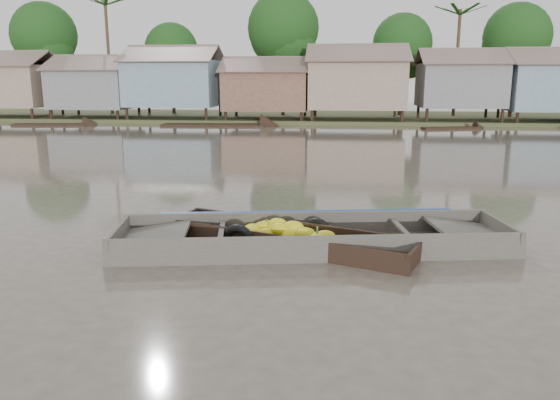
# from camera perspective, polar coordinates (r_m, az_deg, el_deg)

# --- Properties ---
(ground) EXTENTS (120.00, 120.00, 0.00)m
(ground) POSITION_cam_1_polar(r_m,az_deg,el_deg) (10.24, -1.45, -5.58)
(ground) COLOR #4C443A
(ground) RESTS_ON ground
(riverbank) EXTENTS (120.00, 12.47, 10.22)m
(riverbank) POSITION_cam_1_polar(r_m,az_deg,el_deg) (41.53, 8.67, 12.49)
(riverbank) COLOR #384723
(riverbank) RESTS_ON ground
(banana_boat) EXTENTS (5.23, 3.05, 0.73)m
(banana_boat) POSITION_cam_1_polar(r_m,az_deg,el_deg) (10.69, 0.36, -4.02)
(banana_boat) COLOR black
(banana_boat) RESTS_ON ground
(viewer_boat) EXTENTS (7.76, 3.17, 0.61)m
(viewer_boat) POSITION_cam_1_polar(r_m,az_deg,el_deg) (10.64, 3.51, -4.53)
(viewer_boat) COLOR #413D37
(viewer_boat) RESTS_ON ground
(distant_boats) EXTENTS (44.47, 2.84, 1.38)m
(distant_boats) POSITION_cam_1_polar(r_m,az_deg,el_deg) (36.76, 23.44, 7.15)
(distant_boats) COLOR black
(distant_boats) RESTS_ON ground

